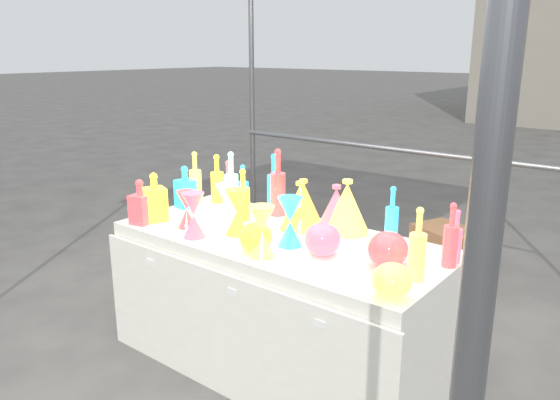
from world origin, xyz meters
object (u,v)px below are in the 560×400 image
Objects in this scene: hourglass_0 at (187,209)px; display_table at (279,302)px; cardboard_box_closed at (446,250)px; bottle_0 at (217,178)px; decanter_0 at (155,197)px; lampshade_0 at (300,205)px; globe_0 at (256,239)px.

display_table is at bearing 20.62° from hourglass_0.
display_table reaches higher than cardboard_box_closed.
decanter_0 is (-0.00, -0.50, -0.02)m from bottle_0.
bottle_0 is at bearing 113.11° from decanter_0.
hourglass_0 is at bearing -150.10° from lampshade_0.
hourglass_0 reaches higher than display_table.
hourglass_0 is at bearing -159.38° from display_table.
hourglass_0 is 0.56m from globe_0.
lampshade_0 is (-0.21, -1.68, 0.71)m from cardboard_box_closed.
display_table is at bearing 101.58° from globe_0.
decanter_0 is at bearing -173.61° from hourglass_0.
lampshade_0 is (0.00, 0.18, 0.51)m from display_table.
globe_0 is at bearing -90.25° from lampshade_0.
hourglass_0 is at bearing 29.65° from decanter_0.
bottle_0 is (-0.74, 0.29, 0.53)m from display_table.
globe_0 reaches higher than cardboard_box_closed.
decanter_0 reaches higher than globe_0.
bottle_0 reaches higher than lampshade_0.
lampshade_0 reaches higher than display_table.
bottle_0 reaches higher than hourglass_0.
hourglass_0 is (-0.71, -2.05, 0.68)m from cardboard_box_closed.
hourglass_0 is 0.78× the size of lampshade_0.
lampshade_0 is (-0.05, 0.43, 0.07)m from globe_0.
globe_0 is (0.55, -0.05, -0.04)m from hourglass_0.
cardboard_box_closed is 2.97× the size of globe_0.
cardboard_box_closed is 1.83m from lampshade_0.
hourglass_0 is (0.24, 0.03, -0.04)m from decanter_0.
display_table is 1.88m from cardboard_box_closed.
bottle_0 is at bearing 158.59° from display_table.
bottle_0 is 1.11× the size of decanter_0.
cardboard_box_closed is at bearing 85.64° from globe_0.
display_table is 5.85× the size of bottle_0.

